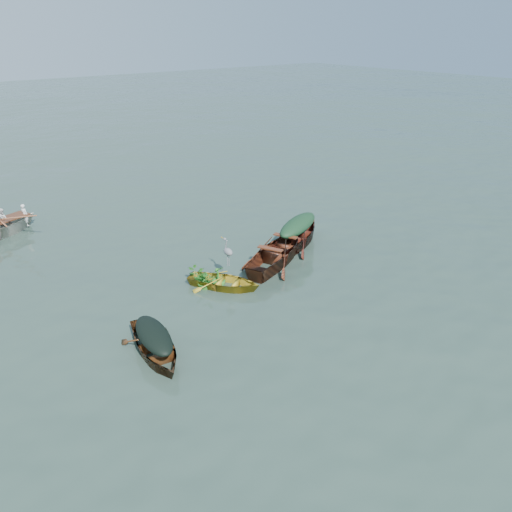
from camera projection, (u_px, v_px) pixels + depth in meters
The scene contains 11 objects.
ground at pixel (267, 288), 15.43m from camera, with size 140.00×140.00×0.00m, color #33473C.
yellow_dinghy at pixel (224, 288), 15.43m from camera, with size 1.24×2.86×0.75m, color gold.
dark_covered_boat at pixel (156, 355), 12.31m from camera, with size 1.27×3.43×0.84m, color #472610.
green_tarp_boat at pixel (297, 245), 18.38m from camera, with size 1.44×4.64×1.10m, color #4C1911.
open_wooden_boat at pixel (278, 262), 17.07m from camera, with size 1.56×5.00×1.21m, color #632E18.
rowed_boat at pixel (0, 236), 19.16m from camera, with size 1.36×4.54×1.10m, color white.
dark_tarp_cover at pixel (154, 334), 12.05m from camera, with size 0.70×1.88×0.40m, color black.
green_tarp_cover at pixel (298, 225), 18.04m from camera, with size 0.79×2.55×0.52m, color #15351A.
thwart_benches at pixel (278, 246), 16.80m from camera, with size 0.93×2.50×0.04m, color #562614, non-canonical shape.
heron at pixel (228, 256), 15.57m from camera, with size 0.28×0.40×0.92m, color gray, non-canonical shape.
dinghy_weeds at pixel (207, 265), 15.32m from camera, with size 0.70×0.90×0.60m, color #1A651B.
Camera 1 is at (-8.64, -10.46, 7.41)m, focal length 35.00 mm.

